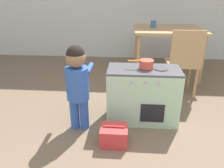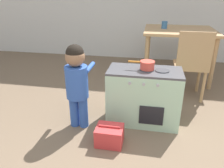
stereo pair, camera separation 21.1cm
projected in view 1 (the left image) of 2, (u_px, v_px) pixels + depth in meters
name	position (u px, v px, depth m)	size (l,w,h in m)	color
play_kitchen	(143.00, 95.00, 2.21)	(0.70, 0.36, 0.57)	#B2DBB7
toy_pot	(146.00, 63.00, 2.08)	(0.25, 0.14, 0.08)	#E04C3D
child_figure	(77.00, 80.00, 1.97)	(0.23, 0.35, 0.83)	#335BB7
toy_basket	(114.00, 135.00, 1.92)	(0.24, 0.19, 0.18)	#D13838
dining_table	(167.00, 35.00, 3.29)	(1.00, 0.89, 0.74)	tan
dining_chair_near	(183.00, 61.00, 2.68)	(0.38, 0.38, 0.85)	tan
cup_on_table	(153.00, 24.00, 3.26)	(0.08, 0.08, 0.10)	teal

